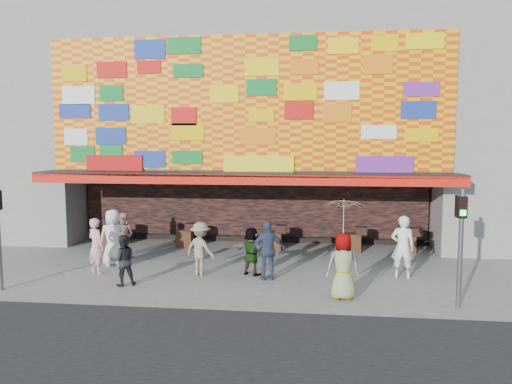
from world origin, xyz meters
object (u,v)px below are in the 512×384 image
ped_d (201,249)px  ped_h (403,247)px  ped_c (123,260)px  ped_e (268,250)px  parasol (344,217)px  signal_right (461,235)px  ped_b (96,246)px  ped_a (113,237)px  ped_f (251,251)px  ped_g (343,266)px  ped_i (123,235)px

ped_d → ped_h: bearing=-149.1°
ped_c → ped_e: bearing=165.1°
ped_d → parasol: size_ratio=0.87×
signal_right → ped_d: 7.53m
ped_d → ped_e: 2.14m
ped_b → parasol: size_ratio=0.92×
ped_a → ped_d: size_ratio=1.13×
ped_f → ped_g: size_ratio=0.84×
ped_a → ped_g: bearing=153.0°
ped_c → signal_right: bearing=144.9°
signal_right → ped_h: 2.93m
ped_g → ped_h: 3.00m
ped_a → ped_b: size_ratio=1.07×
ped_i → ped_c: bearing=121.5°
ped_a → ped_d: 3.33m
ped_b → ped_h: 9.54m
ped_h → ped_i: size_ratio=1.18×
ped_f → ped_i: (-4.86, 1.76, 0.06)m
ped_a → ped_i: bearing=-92.4°
ped_c → ped_f: 3.89m
ped_g → ped_h: ped_h is taller
ped_c → ped_g: 6.29m
ped_b → ped_d: size_ratio=1.06×
ped_b → parasol: parasol is taller
ped_e → ped_i: (-5.43, 2.23, -0.09)m
ped_f → ped_i: size_ratio=0.93×
ped_e → ped_h: 4.12m
ped_g → ped_i: ped_g is taller
ped_d → ped_e: bearing=-159.6°
ped_b → ped_c: size_ratio=1.19×
ped_g → parasol: size_ratio=0.92×
parasol → ped_d: bearing=156.6°
signal_right → ped_a: 10.83m
ped_g → ped_h: (1.92, 2.31, 0.07)m
ped_i → parasol: (7.57, -3.85, 1.38)m
ped_a → ped_c: size_ratio=1.28×
ped_b → ped_c: (1.34, -1.17, -0.14)m
ped_g → ped_b: bearing=-22.0°
ped_b → parasol: bearing=-160.8°
signal_right → ped_f: signal_right is taller
ped_a → ped_b: bearing=76.3°
ped_e → ped_g: bearing=123.4°
signal_right → ped_i: 11.29m
ped_c → ped_d: ped_d is taller
signal_right → ped_e: 5.46m
signal_right → ped_d: size_ratio=1.79×
ped_b → ped_h: (9.52, 0.63, 0.08)m
ped_f → ped_h: size_ratio=0.78×
ped_a → ped_e: (5.34, -1.11, -0.05)m
ped_b → ped_f: (4.89, 0.41, -0.13)m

